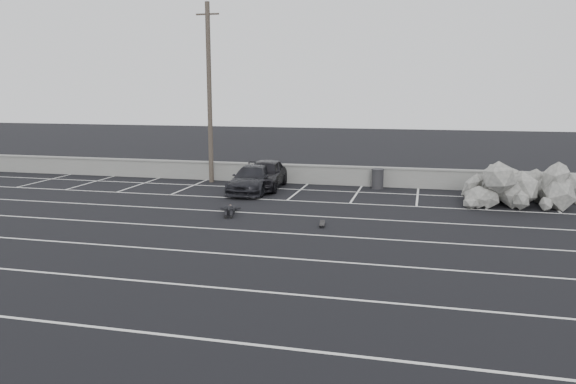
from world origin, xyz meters
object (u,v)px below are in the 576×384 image
(riprap_pile, at_px, (522,191))
(person, at_px, (230,207))
(utility_pole, at_px, (209,93))
(car_left, at_px, (265,174))
(trash_bin, at_px, (378,179))
(skateboard, at_px, (322,224))
(car_right, at_px, (253,179))

(riprap_pile, relative_size, person, 2.57)
(utility_pole, distance_m, riprap_pile, 16.88)
(utility_pole, bearing_deg, car_left, -19.06)
(utility_pole, relative_size, riprap_pile, 1.55)
(riprap_pile, distance_m, person, 13.29)
(trash_bin, relative_size, skateboard, 1.38)
(car_right, bearing_deg, utility_pole, 140.93)
(car_right, distance_m, person, 4.97)
(riprap_pile, bearing_deg, skateboard, -142.69)
(car_left, relative_size, utility_pole, 0.46)
(car_left, relative_size, trash_bin, 4.27)
(skateboard, bearing_deg, car_left, 112.50)
(utility_pole, bearing_deg, skateboard, -47.55)
(utility_pole, height_order, trash_bin, utility_pole)
(car_right, xyz_separation_m, riprap_pile, (12.90, -0.12, -0.05))
(car_right, bearing_deg, trash_bin, 20.05)
(skateboard, bearing_deg, person, 153.78)
(person, distance_m, skateboard, 4.48)
(car_left, xyz_separation_m, car_right, (-0.32, -1.19, -0.10))
(car_right, distance_m, skateboard, 7.94)
(trash_bin, distance_m, skateboard, 8.93)
(car_left, height_order, trash_bin, car_left)
(car_left, relative_size, car_right, 0.98)
(person, relative_size, skateboard, 3.23)
(trash_bin, distance_m, person, 9.32)
(utility_pole, xyz_separation_m, person, (3.72, -7.34, -4.75))
(car_left, bearing_deg, person, -91.44)
(car_left, bearing_deg, utility_pole, 157.70)
(trash_bin, height_order, skateboard, trash_bin)
(car_right, bearing_deg, riprap_pile, -2.67)
(car_left, distance_m, trash_bin, 5.96)
(trash_bin, height_order, riprap_pile, riprap_pile)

